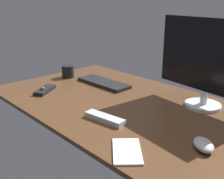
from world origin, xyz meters
TOP-DOWN VIEW (x-y plane):
  - desk at (0.00, 0.00)cm, footprint 140.00×84.00cm
  - monitor at (32.63, 24.61)cm, footprint 53.91×17.60cm
  - keyboard at (-28.03, 12.93)cm, footprint 36.11×13.13cm
  - computer_mouse at (52.84, -11.61)cm, footprint 12.25×11.91cm
  - media_remote at (-40.53, -20.84)cm, footprint 13.35×16.70cm
  - tv_remote at (11.44, -21.60)cm, footprint 20.02×7.61cm
  - coffee_mug at (-56.12, 6.00)cm, footprint 8.05×8.05cm
  - notepad at (35.64, -32.85)cm, footprint 18.98×18.52cm

SIDE VIEW (x-z plane):
  - desk at x=0.00cm, z-range 0.00..2.00cm
  - notepad at x=35.64cm, z-range 2.00..2.73cm
  - keyboard at x=-28.03cm, z-range 2.00..3.94cm
  - media_remote at x=-40.53cm, z-range 1.27..4.94cm
  - tv_remote at x=11.44cm, z-range 2.00..4.41cm
  - computer_mouse at x=52.84cm, z-range 2.00..5.39cm
  - coffee_mug at x=-56.12cm, z-range 2.00..10.04cm
  - monitor at x=32.63cm, z-range 4.12..46.78cm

